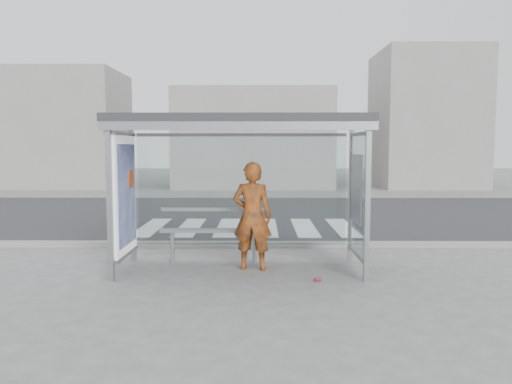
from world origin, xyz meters
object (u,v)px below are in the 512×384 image
(bus_shelter, at_px, (218,154))
(soda_can, at_px, (317,280))
(person, at_px, (252,216))
(bench, at_px, (213,231))

(bus_shelter, height_order, soda_can, bus_shelter)
(soda_can, bearing_deg, person, 142.90)
(bench, bearing_deg, person, -35.91)
(person, relative_size, soda_can, 15.99)
(bench, bearing_deg, soda_can, -36.62)
(person, bearing_deg, bench, -27.04)
(person, height_order, soda_can, person)
(bus_shelter, xyz_separation_m, bench, (-0.14, 0.52, -1.40))
(bus_shelter, distance_m, person, 1.20)
(bus_shelter, relative_size, person, 2.29)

